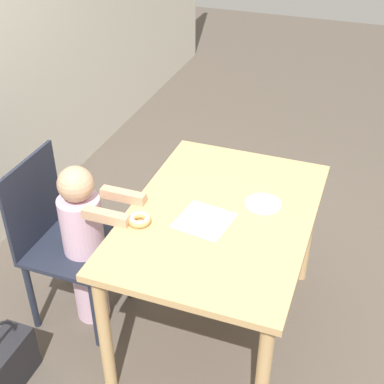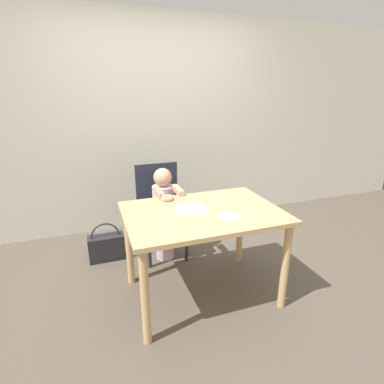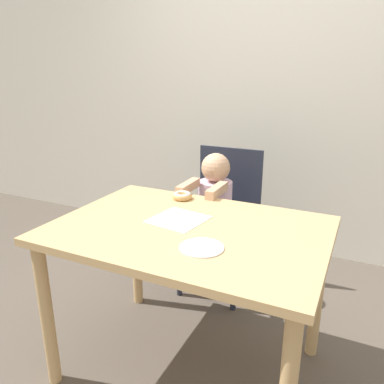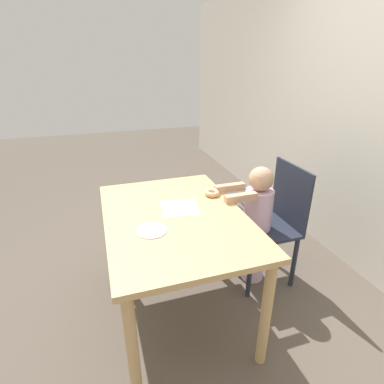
# 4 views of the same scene
# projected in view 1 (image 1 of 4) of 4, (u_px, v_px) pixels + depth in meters

# --- Properties ---
(ground_plane) EXTENTS (12.00, 12.00, 0.00)m
(ground_plane) POSITION_uv_depth(u_px,v_px,m) (216.00, 325.00, 2.95)
(ground_plane) COLOR brown
(dining_table) EXTENTS (1.21, 0.85, 0.77)m
(dining_table) POSITION_uv_depth(u_px,v_px,m) (220.00, 231.00, 2.58)
(dining_table) COLOR tan
(dining_table) RESTS_ON ground_plane
(chair) EXTENTS (0.44, 0.45, 0.95)m
(chair) POSITION_uv_depth(u_px,v_px,m) (63.00, 240.00, 2.79)
(chair) COLOR #232838
(chair) RESTS_ON ground_plane
(child_figure) EXTENTS (0.23, 0.42, 0.96)m
(child_figure) POSITION_uv_depth(u_px,v_px,m) (85.00, 244.00, 2.74)
(child_figure) COLOR silver
(child_figure) RESTS_ON ground_plane
(donut) EXTENTS (0.11, 0.11, 0.04)m
(donut) POSITION_uv_depth(u_px,v_px,m) (139.00, 219.00, 2.45)
(donut) COLOR tan
(donut) RESTS_ON dining_table
(napkin) EXTENTS (0.27, 0.27, 0.00)m
(napkin) POSITION_uv_depth(u_px,v_px,m) (204.00, 220.00, 2.47)
(napkin) COLOR white
(napkin) RESTS_ON dining_table
(handbag) EXTENTS (0.36, 0.16, 0.40)m
(handbag) POSITION_uv_depth(u_px,v_px,m) (3.00, 367.00, 2.55)
(handbag) COLOR #232328
(handbag) RESTS_ON ground_plane
(plate) EXTENTS (0.18, 0.18, 0.01)m
(plate) POSITION_uv_depth(u_px,v_px,m) (263.00, 204.00, 2.58)
(plate) COLOR white
(plate) RESTS_ON dining_table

